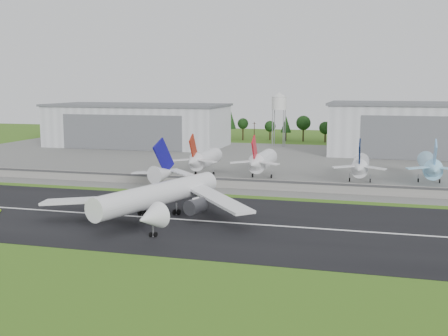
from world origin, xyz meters
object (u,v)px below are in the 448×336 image
(parked_jet_red_a, at_px, (203,159))
(parked_jet_navy, at_px, (360,165))
(parked_jet_skyblue, at_px, (430,165))
(main_airliner, at_px, (158,200))
(parked_jet_red_b, at_px, (261,161))

(parked_jet_red_a, relative_size, parked_jet_navy, 1.00)
(parked_jet_red_a, relative_size, parked_jet_skyblue, 0.84)
(main_airliner, distance_m, parked_jet_red_a, 67.62)
(main_airliner, height_order, parked_jet_skyblue, main_airliner)
(parked_jet_red_a, bearing_deg, parked_jet_skyblue, 3.60)
(parked_jet_red_a, bearing_deg, parked_jet_red_b, 0.02)
(main_airliner, distance_m, parked_jet_skyblue, 100.91)
(parked_jet_red_a, bearing_deg, main_airliner, -82.31)
(parked_jet_navy, height_order, parked_jet_skyblue, parked_jet_skyblue)
(parked_jet_red_b, bearing_deg, parked_jet_skyblue, 4.94)
(parked_jet_skyblue, bearing_deg, parked_jet_red_a, -176.40)
(parked_jet_red_b, xyz_separation_m, parked_jet_skyblue, (57.83, 5.00, -0.05))
(main_airliner, relative_size, parked_jet_red_b, 1.85)
(parked_jet_navy, xyz_separation_m, parked_jet_skyblue, (23.09, 5.04, 0.20))
(main_airliner, distance_m, parked_jet_red_b, 68.24)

